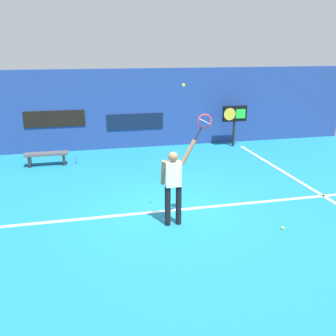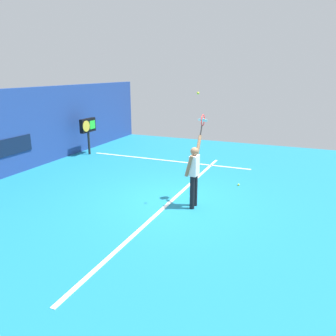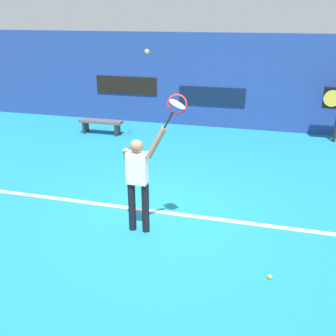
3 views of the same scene
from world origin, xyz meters
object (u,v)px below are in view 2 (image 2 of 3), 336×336
Objects in this scene: tennis_player at (194,172)px; spare_ball at (239,185)px; tennis_racket at (203,121)px; tennis_ball at (198,93)px; scoreboard_clock at (88,127)px.

spare_ball is (2.27, -0.80, -0.98)m from tennis_player.
tennis_ball is (-0.45, 0.01, 0.79)m from tennis_racket.
scoreboard_clock is at bearing 61.85° from tennis_racket.
tennis_racket is (0.65, -0.00, 1.28)m from tennis_player.
tennis_racket is at bearing 153.92° from spare_ball.
tennis_racket reaches higher than tennis_player.
tennis_ball is 7.58m from scoreboard_clock.
tennis_player is 7.47m from scoreboard_clock.
tennis_racket is 9.02× the size of spare_ball.
spare_ball is (1.62, -0.79, -2.25)m from tennis_racket.
tennis_racket is 7.22m from scoreboard_clock.
tennis_racket reaches higher than scoreboard_clock.
tennis_player is 28.59× the size of spare_ball.
scoreboard_clock reaches higher than spare_ball.
scoreboard_clock is (4.02, 6.29, 0.24)m from tennis_player.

